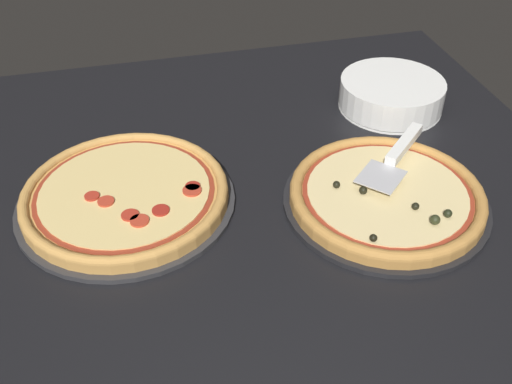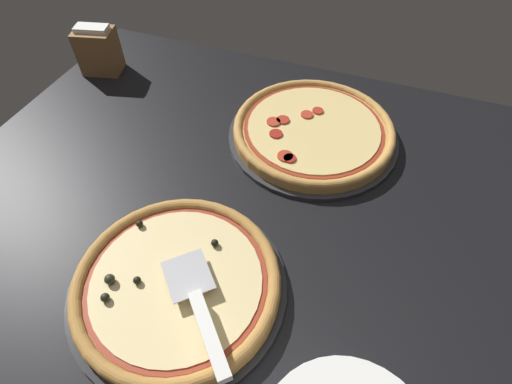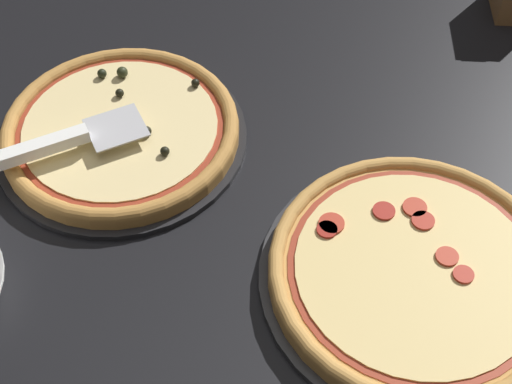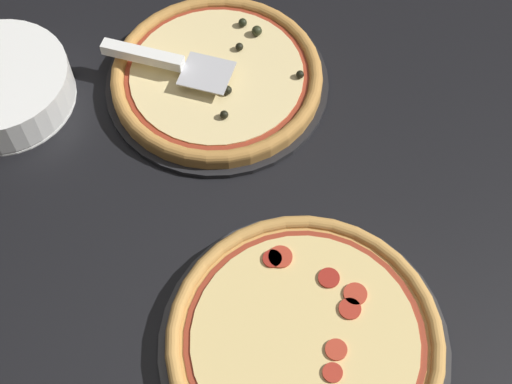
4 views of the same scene
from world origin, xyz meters
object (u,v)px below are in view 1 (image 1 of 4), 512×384
object	(u,v)px
pizza_back	(125,194)
plate_stack	(391,94)
serving_spatula	(400,150)
pizza_front	(387,194)

from	to	relation	value
pizza_back	plate_stack	bearing A→B (deg)	-71.45
pizza_back	serving_spatula	world-z (taller)	serving_spatula
pizza_front	pizza_back	xyz separation A→B (cm)	(11.96, 47.75, 0.13)
serving_spatula	pizza_back	bearing A→B (deg)	86.39
pizza_front	serving_spatula	distance (cm)	11.02
serving_spatula	plate_stack	size ratio (longest dim) A/B	0.82
plate_stack	pizza_back	bearing A→B (deg)	108.55
serving_spatula	plate_stack	world-z (taller)	same
pizza_back	plate_stack	xyz separation A→B (cm)	(21.24, -63.31, 0.91)
pizza_front	serving_spatula	xyz separation A→B (cm)	(8.56, -6.05, 3.40)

